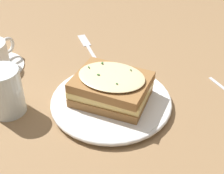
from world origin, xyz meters
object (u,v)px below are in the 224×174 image
Objects in this scene: water_glass at (5,92)px; fork at (87,46)px; sandwich at (112,86)px; dinner_plate at (112,100)px.

water_glass is 0.32m from fork.
sandwich is 1.54× the size of water_glass.
water_glass reaches higher than fork.
sandwich is at bearing -94.53° from fork.
water_glass is at bearing -138.12° from fork.
water_glass is (-0.10, 0.19, 0.00)m from sandwich.
dinner_plate reaches higher than fork.
dinner_plate is 1.78× the size of fork.
dinner_plate is at bearing 19.52° from sandwich.
fork is (0.31, -0.04, -0.05)m from water_glass.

